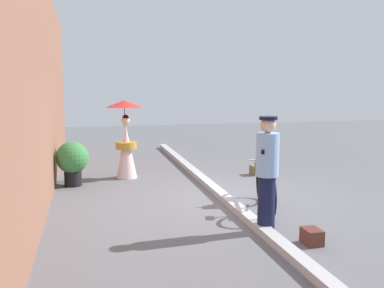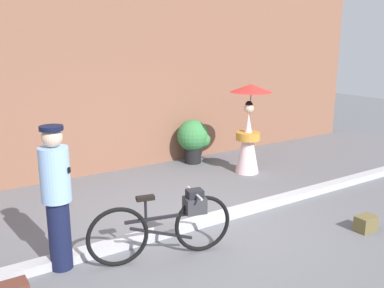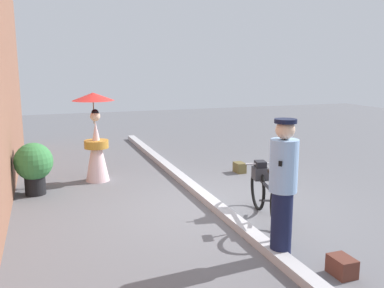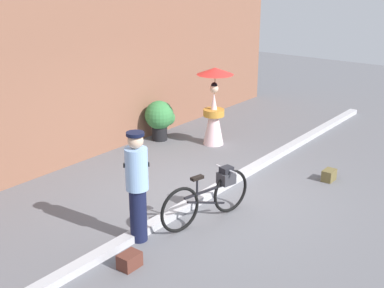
% 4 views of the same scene
% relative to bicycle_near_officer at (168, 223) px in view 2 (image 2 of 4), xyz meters
% --- Properties ---
extents(ground_plane, '(30.00, 30.00, 0.00)m').
position_rel_bicycle_near_officer_xyz_m(ground_plane, '(0.73, 0.54, -0.45)').
color(ground_plane, slate).
extents(building_wall, '(14.00, 0.40, 4.07)m').
position_rel_bicycle_near_officer_xyz_m(building_wall, '(0.73, 3.94, 1.59)').
color(building_wall, brown).
rests_on(building_wall, ground_plane).
extents(sidewalk_curb, '(14.00, 0.20, 0.12)m').
position_rel_bicycle_near_officer_xyz_m(sidewalk_curb, '(0.73, 0.54, -0.39)').
color(sidewalk_curb, '#B2B2B7').
rests_on(sidewalk_curb, ground_plane).
extents(bicycle_near_officer, '(1.81, 0.56, 0.85)m').
position_rel_bicycle_near_officer_xyz_m(bicycle_near_officer, '(0.00, 0.00, 0.00)').
color(bicycle_near_officer, black).
rests_on(bicycle_near_officer, ground_plane).
extents(person_officer, '(0.34, 0.34, 1.74)m').
position_rel_bicycle_near_officer_xyz_m(person_officer, '(-1.21, 0.47, 0.48)').
color(person_officer, '#141938').
rests_on(person_officer, ground_plane).
extents(person_with_parasol, '(0.85, 0.85, 1.81)m').
position_rel_bicycle_near_officer_xyz_m(person_with_parasol, '(3.13, 2.17, 0.48)').
color(person_with_parasol, silver).
rests_on(person_with_parasol, ground_plane).
extents(potted_plant_by_door, '(0.71, 0.69, 0.97)m').
position_rel_bicycle_near_officer_xyz_m(potted_plant_by_door, '(2.58, 3.36, 0.11)').
color(potted_plant_by_door, black).
rests_on(potted_plant_by_door, ground_plane).
extents(backpack_on_pavement, '(0.30, 0.20, 0.22)m').
position_rel_bicycle_near_officer_xyz_m(backpack_on_pavement, '(2.74, -0.90, -0.33)').
color(backpack_on_pavement, brown).
rests_on(backpack_on_pavement, ground_plane).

